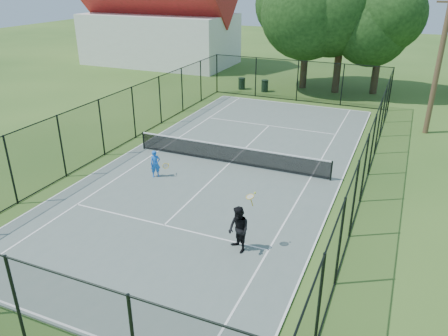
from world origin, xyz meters
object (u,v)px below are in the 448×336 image
at_px(player_blue, 155,164).
at_px(tennis_net, 230,154).
at_px(player_black, 239,229).
at_px(utility_pole, 439,64).
at_px(trash_bin_left, 242,83).
at_px(trash_bin_right, 265,86).

bearing_deg(player_blue, tennis_net, 47.43).
bearing_deg(tennis_net, player_black, -65.11).
relative_size(player_blue, player_black, 0.61).
relative_size(utility_pole, player_black, 3.90).
distance_m(tennis_net, utility_pole, 13.17).
bearing_deg(utility_pole, tennis_net, -134.83).
height_order(trash_bin_left, player_black, player_black).
xyz_separation_m(tennis_net, utility_pole, (8.95, 9.00, 3.51)).
bearing_deg(utility_pole, player_blue, -134.32).
distance_m(utility_pole, player_black, 17.13).
bearing_deg(trash_bin_right, tennis_net, -78.27).
relative_size(trash_bin_left, utility_pole, 0.12).
distance_m(trash_bin_right, player_blue, 17.48).
xyz_separation_m(tennis_net, trash_bin_left, (-5.05, 14.74, -0.11)).
height_order(tennis_net, utility_pole, utility_pole).
distance_m(tennis_net, trash_bin_right, 15.01).
xyz_separation_m(trash_bin_left, trash_bin_right, (2.00, -0.04, 0.00)).
bearing_deg(utility_pole, player_black, -110.13).
bearing_deg(tennis_net, trash_bin_left, 108.92).
height_order(trash_bin_right, utility_pole, utility_pole).
bearing_deg(trash_bin_left, tennis_net, -71.08).
height_order(tennis_net, player_black, player_black).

